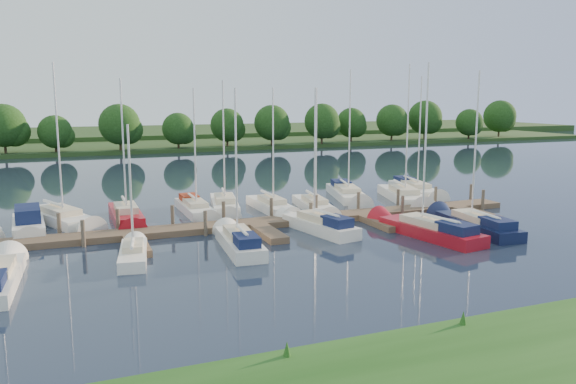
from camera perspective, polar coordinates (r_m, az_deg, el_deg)
name	(u,v)px	position (r m, az deg, el deg)	size (l,w,h in m)	color
ground	(300,258)	(30.52, 1.25, -6.71)	(260.00, 260.00, 0.00)	#182331
dock	(257,226)	(37.09, -3.15, -3.45)	(40.00, 6.00, 0.40)	#4A3A2A
mooring_pilings	(252,217)	(38.05, -3.70, -2.50)	(38.24, 2.84, 2.00)	#473D33
far_shore	(135,144)	(102.94, -15.27, 4.69)	(180.00, 30.00, 0.60)	#244018
distant_hill	(121,134)	(127.72, -16.57, 5.71)	(220.00, 40.00, 1.40)	#2D4920
treeline	(133,126)	(90.09, -15.45, 6.52)	(145.67, 9.54, 8.29)	#38281C
motorboat	(29,226)	(39.87, -24.85, -3.13)	(2.22, 6.55, 2.01)	white
sailboat_n_2	(62,219)	(41.62, -21.98, -2.60)	(5.01, 8.69, 11.22)	white
sailboat_n_3	(126,217)	(40.80, -16.09, -2.49)	(1.88, 7.90, 10.26)	maroon
sailboat_n_4	(195,209)	(42.44, -9.39, -1.74)	(1.87, 7.49, 9.56)	white
sailboat_n_5	(225,206)	(43.40, -6.45, -1.46)	(3.17, 8.03, 10.21)	white
sailboat_n_6	(272,208)	(42.71, -1.62, -1.59)	(1.93, 7.50, 9.66)	white
sailboat_n_7	(315,207)	(42.98, 2.73, -1.53)	(2.64, 7.60, 9.61)	white
sailboat_n_8	(347,195)	(48.33, 6.03, -0.26)	(3.89, 8.93, 11.19)	white
sailboat_n_9	(404,198)	(47.85, 11.71, -0.56)	(4.13, 9.22, 11.64)	white
sailboat_n_10	(415,190)	(51.59, 12.80, 0.18)	(3.14, 8.55, 10.75)	white
sailboat_s_1	(133,254)	(31.30, -15.43, -6.13)	(2.06, 5.82, 7.52)	white
sailboat_s_2	(239,243)	(32.30, -5.01, -5.21)	(2.20, 7.35, 9.51)	white
sailboat_s_3	(318,226)	(36.31, 3.10, -3.51)	(2.98, 7.42, 9.60)	white
sailboat_s_4	(427,231)	(36.09, 13.96, -3.88)	(3.29, 8.75, 11.09)	maroon
sailboat_s_5	(475,225)	(38.56, 18.47, -3.24)	(2.63, 8.39, 10.65)	#101737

